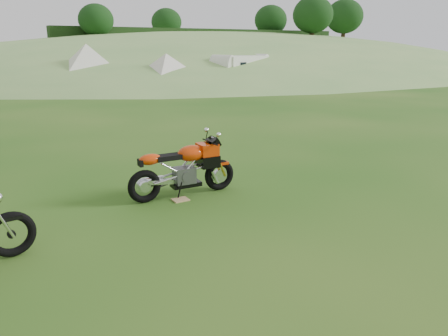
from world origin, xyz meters
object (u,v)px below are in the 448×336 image
plywood_board (180,200)px  tent_right (167,70)px  caravan (241,71)px  sport_motorcycle (183,165)px  tent_mid (88,67)px

plywood_board → tent_right: tent_right is taller
plywood_board → caravan: size_ratio=0.07×
sport_motorcycle → tent_mid: (4.14, 20.53, 0.74)m
plywood_board → sport_motorcycle: bearing=48.8°
plywood_board → tent_mid: 21.20m
caravan → tent_mid: bearing=141.9°
sport_motorcycle → tent_mid: tent_mid is taller
sport_motorcycle → caravan: (12.81, 16.81, 0.40)m
plywood_board → caravan: bearing=52.6°
tent_mid → caravan: 9.44m
tent_right → plywood_board: bearing=-124.1°
sport_motorcycle → plywood_board: size_ratio=7.06×
tent_mid → tent_right: bearing=-40.2°
sport_motorcycle → tent_mid: bearing=82.9°
tent_mid → tent_right: tent_mid is taller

